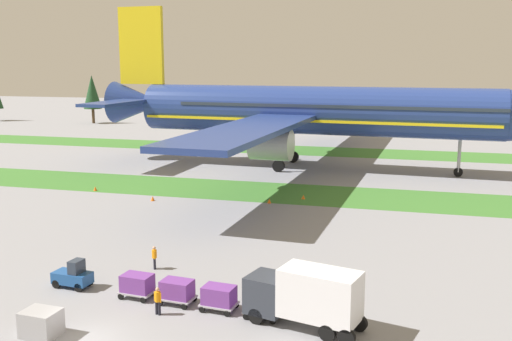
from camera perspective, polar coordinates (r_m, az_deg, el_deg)
ground_plane at (r=34.96m, az=-16.23°, el=-15.57°), size 400.00×400.00×0.00m
grass_strip_near at (r=69.55m, az=0.63°, el=-2.06°), size 320.00×10.81×0.01m
grass_strip_far at (r=101.93m, az=5.35°, el=1.92°), size 320.00×10.81×0.01m
airliner at (r=84.31m, az=4.59°, el=5.87°), size 60.85×75.04×23.34m
baggage_tug at (r=42.36m, az=-17.32°, el=-9.74°), size 2.71×1.53×1.97m
cargo_dolly_lead at (r=39.59m, az=-11.45°, el=-10.74°), size 2.33×1.70×1.55m
cargo_dolly_second at (r=38.22m, az=-7.67°, el=-11.41°), size 2.33×1.70×1.55m
cargo_dolly_third at (r=37.03m, az=-3.61°, el=-12.07°), size 2.33×1.70×1.55m
cargo_dolly_fourth at (r=36.03m, az=0.71°, el=-12.71°), size 2.33×1.70×1.55m
catering_truck at (r=34.55m, az=4.78°, el=-11.94°), size 7.31×3.93×3.58m
ground_crew_marshaller at (r=44.50m, az=-9.83°, el=-8.24°), size 0.36×0.51×1.74m
ground_crew_loader at (r=36.84m, az=-9.51°, el=-12.28°), size 0.54×0.36×1.74m
uld_container_1 at (r=35.94m, az=-20.13°, el=-13.74°), size 2.11×1.74×1.50m
taxiway_marker_0 at (r=72.52m, az=-15.33°, el=-1.70°), size 0.44×0.44×0.53m
taxiway_marker_1 at (r=65.96m, az=-10.00°, el=-2.68°), size 0.44×0.44×0.53m
taxiway_marker_2 at (r=65.99m, az=4.61°, el=-2.57°), size 0.44×0.44×0.47m
taxiway_marker_3 at (r=63.88m, az=1.30°, el=-2.97°), size 0.44×0.44×0.50m
distant_tree_line at (r=132.40m, az=10.35°, el=6.64°), size 181.39×10.31×12.42m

